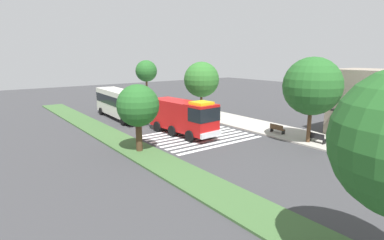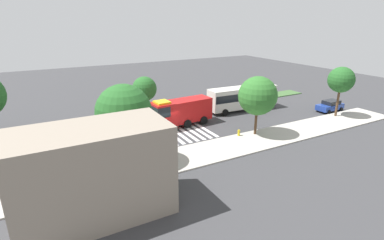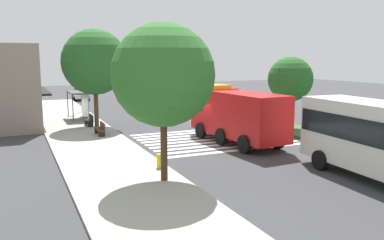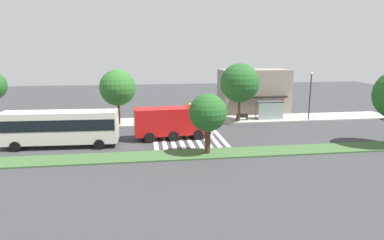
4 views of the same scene
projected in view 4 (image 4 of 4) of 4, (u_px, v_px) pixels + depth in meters
ground_plane at (192, 136)px, 37.87m from camera, size 120.00×120.00×0.00m
sidewalk at (184, 121)px, 45.73m from camera, size 60.00×5.10×0.14m
median_strip at (203, 154)px, 31.00m from camera, size 60.00×3.00×0.14m
crosswalk at (187, 136)px, 37.79m from camera, size 7.65×10.03×0.01m
fire_truck at (175, 120)px, 36.45m from camera, size 8.50×3.30×3.70m
transit_bus at (60, 126)px, 33.11m from camera, size 11.27×3.21×3.59m
bus_stop_shelter at (270, 107)px, 45.96m from camera, size 3.50×1.40×2.46m
bench_near_shelter at (242, 117)px, 45.67m from camera, size 1.60×0.50×0.90m
bench_west_of_shelter at (210, 118)px, 45.05m from camera, size 1.60×0.50×0.90m
street_lamp at (310, 92)px, 45.44m from camera, size 0.36×0.36×6.48m
storefront_building at (254, 91)px, 51.65m from camera, size 10.34×5.97×6.64m
sidewalk_tree_west at (118, 88)px, 42.06m from camera, size 4.55×4.55×7.02m
sidewalk_tree_center at (240, 83)px, 44.19m from camera, size 5.17×5.17×7.71m
median_tree_far_west at (208, 113)px, 30.28m from camera, size 3.47×3.47×5.56m
fire_hydrant at (136, 122)px, 42.76m from camera, size 0.28×0.28×0.70m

